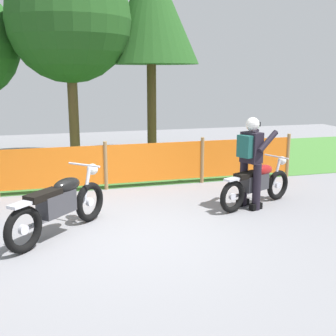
# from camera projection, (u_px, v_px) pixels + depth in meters

# --- Properties ---
(ground) EXTENTS (24.00, 24.00, 0.02)m
(ground) POSITION_uv_depth(u_px,v_px,m) (129.00, 235.00, 6.59)
(ground) COLOR gray
(grass_verge) EXTENTS (24.00, 5.38, 0.01)m
(grass_verge) POSITION_uv_depth(u_px,v_px,m) (94.00, 164.00, 11.66)
(grass_verge) COLOR #427A33
(grass_verge) RESTS_ON ground
(barrier_fence) EXTENTS (8.87, 0.08, 1.05)m
(barrier_fence) POSITION_uv_depth(u_px,v_px,m) (106.00, 165.00, 9.02)
(barrier_fence) COLOR #997547
(barrier_fence) RESTS_ON ground
(tree_near_left) EXTENTS (3.35, 3.35, 5.54)m
(tree_near_left) POSITION_uv_depth(u_px,v_px,m) (69.00, 20.00, 11.31)
(tree_near_left) COLOR brown
(tree_near_left) RESTS_ON ground
(tree_near_right) EXTENTS (2.83, 2.83, 5.88)m
(tree_near_right) POSITION_uv_depth(u_px,v_px,m) (151.00, 9.00, 12.21)
(tree_near_right) COLOR brown
(tree_near_right) RESTS_ON ground
(motorcycle_lead) EXTENTS (1.56, 1.63, 1.01)m
(motorcycle_lead) POSITION_uv_depth(u_px,v_px,m) (60.00, 204.00, 6.46)
(motorcycle_lead) COLOR black
(motorcycle_lead) RESTS_ON ground
(motorcycle_trailing) EXTENTS (1.78, 0.89, 0.90)m
(motorcycle_trailing) POSITION_uv_depth(u_px,v_px,m) (257.00, 183.00, 7.93)
(motorcycle_trailing) COLOR black
(motorcycle_trailing) RESTS_ON ground
(rider_trailing) EXTENTS (0.78, 0.69, 1.69)m
(rider_trailing) POSITION_uv_depth(u_px,v_px,m) (251.00, 158.00, 7.69)
(rider_trailing) COLOR black
(rider_trailing) RESTS_ON ground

